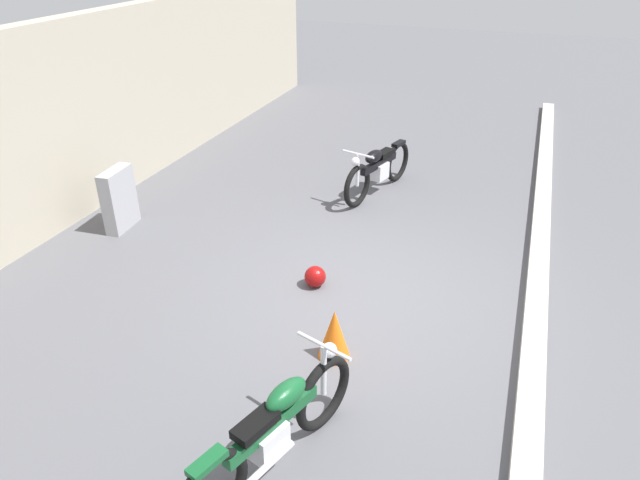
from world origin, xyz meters
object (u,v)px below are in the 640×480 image
helmet (315,277)px  motorcycle_black (378,169)px  traffic_cone (334,334)px  motorcycle_green (274,430)px  stone_marker (119,199)px

helmet → motorcycle_black: motorcycle_black is taller
helmet → motorcycle_black: (2.89, 0.02, 0.29)m
helmet → motorcycle_black: bearing=0.3°
motorcycle_black → helmet: bearing=16.1°
helmet → traffic_cone: bearing=-151.2°
traffic_cone → motorcycle_green: (-1.45, -0.00, 0.14)m
stone_marker → traffic_cone: stone_marker is taller
helmet → traffic_cone: (-1.13, -0.62, 0.15)m
stone_marker → traffic_cone: bearing=-113.4°
stone_marker → motorcycle_green: 4.84m
stone_marker → motorcycle_black: size_ratio=0.47×
stone_marker → helmet: (-0.49, -3.11, -0.31)m
stone_marker → motorcycle_green: (-3.07, -3.74, -0.02)m
traffic_cone → motorcycle_black: 4.08m
helmet → motorcycle_green: size_ratio=0.14×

